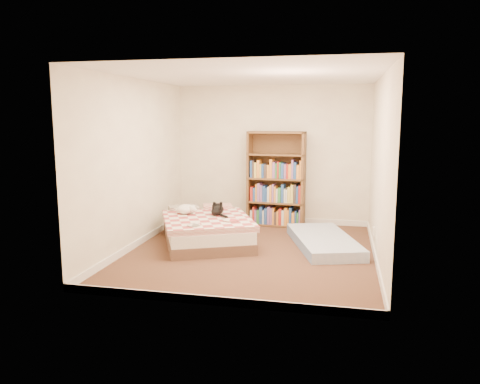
% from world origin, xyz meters
% --- Properties ---
extents(room, '(3.51, 4.01, 2.51)m').
position_xyz_m(room, '(0.00, 0.00, 1.20)').
color(room, '#42291C').
rests_on(room, ground).
extents(bed, '(1.84, 2.10, 0.47)m').
position_xyz_m(bed, '(-0.78, 0.40, 0.21)').
color(bed, brown).
rests_on(bed, room).
extents(bookshelf, '(1.03, 0.40, 1.69)m').
position_xyz_m(bookshelf, '(0.11, 1.78, 0.60)').
color(bookshelf, '#51331B').
rests_on(bookshelf, room).
extents(floor_mattress, '(1.28, 1.92, 0.16)m').
position_xyz_m(floor_mattress, '(1.02, 0.52, 0.08)').
color(floor_mattress, '#718CBD').
rests_on(floor_mattress, room).
extents(black_cat, '(0.28, 0.68, 0.15)m').
position_xyz_m(black_cat, '(-0.64, 0.56, 0.49)').
color(black_cat, black).
rests_on(black_cat, bed).
extents(white_dog, '(0.39, 0.40, 0.15)m').
position_xyz_m(white_dog, '(-1.14, 0.47, 0.49)').
color(white_dog, white).
rests_on(white_dog, bed).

